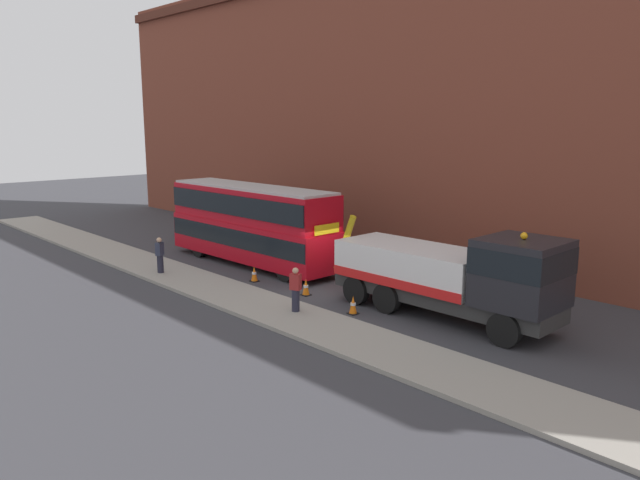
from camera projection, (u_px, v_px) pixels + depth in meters
name	position (u px, v px, depth m)	size (l,w,h in m)	color
ground_plane	(338.00, 289.00, 27.02)	(120.00, 120.00, 0.00)	#38383D
near_kerb	(262.00, 306.00, 24.20)	(60.00, 2.80, 0.15)	gray
building_facade	(441.00, 105.00, 30.18)	(60.00, 1.50, 16.00)	brown
recovery_tow_truck	(452.00, 274.00, 22.49)	(10.17, 2.80, 3.67)	#2D2D2D
double_decker_bus	(251.00, 221.00, 31.27)	(11.09, 2.75, 4.06)	#B70C19
pedestrian_onlooker	(160.00, 256.00, 29.08)	(0.43, 0.48, 1.71)	#232333
pedestrian_bystander	(296.00, 290.00, 23.17)	(0.47, 0.39, 1.71)	#232333
traffic_cone_near_bus	(254.00, 274.00, 28.15)	(0.36, 0.36, 0.72)	orange
traffic_cone_midway	(306.00, 287.00, 25.92)	(0.36, 0.36, 0.72)	orange
traffic_cone_near_truck	(353.00, 305.00, 23.41)	(0.36, 0.36, 0.72)	orange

